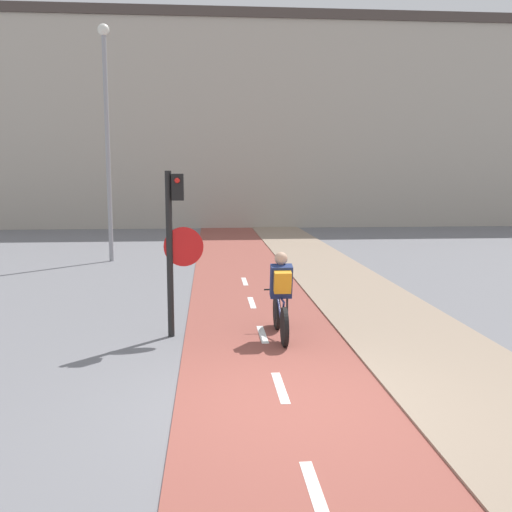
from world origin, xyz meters
name	(u,v)px	position (x,y,z in m)	size (l,w,h in m)	color
ground_plane	(285,404)	(0.00, 0.00, 0.00)	(120.00, 120.00, 0.00)	slate
bike_lane	(285,403)	(0.00, 0.00, 0.01)	(2.68, 60.00, 0.02)	brown
sidewalk_strip	(487,396)	(2.54, 0.00, 0.03)	(2.40, 60.00, 0.05)	gray
building_row_background	(225,124)	(0.00, 25.91, 5.57)	(60.00, 5.20, 11.13)	#B2A899
traffic_light_pole	(175,235)	(-1.48, 3.08, 1.76)	(0.67, 0.25, 2.83)	black
street_lamp_far	(107,121)	(-4.07, 12.07, 4.46)	(0.36, 0.36, 7.36)	gray
cyclist_near	(281,297)	(0.29, 2.81, 0.71)	(0.46, 1.71, 1.48)	black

